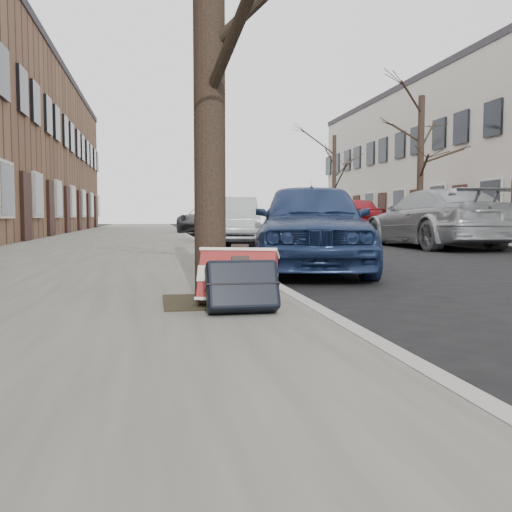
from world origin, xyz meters
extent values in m
cube|color=slate|center=(-3.70, 15.00, 0.06)|extent=(5.00, 70.00, 0.12)
cube|color=slate|center=(7.80, 15.00, 0.06)|extent=(4.00, 70.00, 0.12)
cube|color=black|center=(-2.00, 1.20, 0.13)|extent=(0.85, 0.85, 0.02)
cube|color=maroon|center=(-1.85, 0.91, 0.35)|extent=(0.67, 0.50, 0.46)
cube|color=black|center=(-1.87, 0.61, 0.33)|extent=(0.53, 0.32, 0.41)
imported|color=navy|center=(-0.17, 4.84, 0.69)|extent=(2.42, 4.28, 1.37)
imported|color=#A5A8AC|center=(-0.25, 13.21, 0.70)|extent=(1.96, 4.38, 1.40)
imported|color=#323237|center=(-0.01, 22.65, 0.66)|extent=(3.47, 5.18, 1.32)
imported|color=#92969A|center=(4.79, 10.56, 0.76)|extent=(2.22, 5.26, 1.51)
imported|color=maroon|center=(4.72, 17.20, 0.78)|extent=(2.00, 4.63, 1.56)
cylinder|color=black|center=(7.20, 16.31, 2.68)|extent=(0.24, 0.24, 5.11)
cylinder|color=black|center=(7.20, 26.58, 2.67)|extent=(0.21, 0.21, 5.10)
camera|label=1|loc=(-2.49, -3.46, 0.83)|focal=40.00mm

